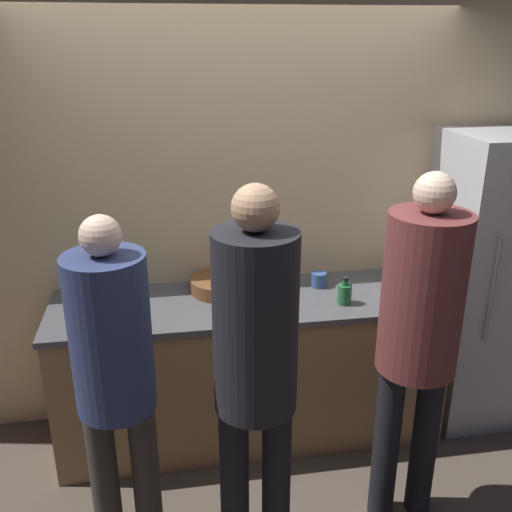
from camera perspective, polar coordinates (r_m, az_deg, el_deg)
The scene contains 12 objects.
ground_plane at distance 3.52m, azimuth 0.43°, elevation -20.58°, with size 14.00×14.00×0.00m, color #4C4238.
wall_back at distance 3.49m, azimuth -1.49°, elevation 3.78°, with size 5.20×0.06×2.60m.
counter at distance 3.54m, azimuth -0.61°, elevation -10.94°, with size 2.29×0.69×0.92m.
refrigerator at distance 3.84m, azimuth 22.64°, elevation -2.30°, with size 0.70×0.64×1.83m.
person_left at distance 2.57m, azimuth -14.02°, elevation -10.74°, with size 0.35×0.35×1.69m.
person_center at distance 2.37m, azimuth -0.05°, elevation -10.34°, with size 0.35×0.35×1.84m.
person_right at distance 2.75m, azimuth 16.02°, elevation -6.54°, with size 0.37×0.37×1.81m.
fruit_bowl at distance 3.40m, azimuth -3.43°, elevation -2.81°, with size 0.38×0.38×0.12m.
utensil_crock at distance 3.67m, azimuth 14.65°, elevation -1.26°, with size 0.09×0.09×0.24m.
bottle_green at distance 3.27m, azimuth 8.85°, elevation -3.70°, with size 0.08×0.08×0.16m.
cup_blue at distance 3.47m, azimuth 6.30°, elevation -2.36°, with size 0.09×0.09×0.09m.
potted_plant at distance 3.34m, azimuth -14.52°, elevation -2.58°, with size 0.13×0.13×0.21m.
Camera 1 is at (-0.45, -2.58, 2.34)m, focal length 40.00 mm.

